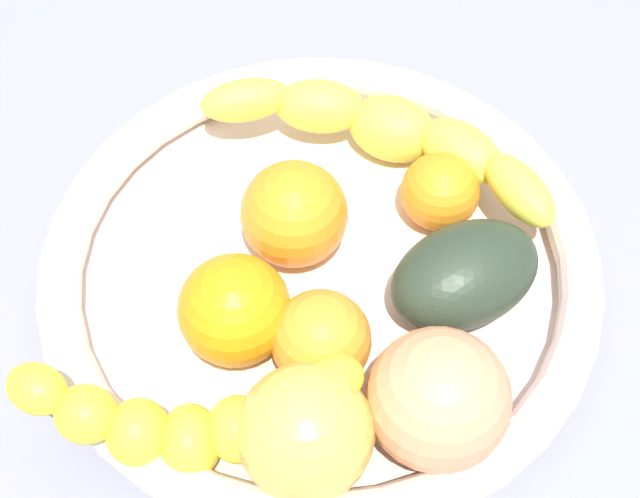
{
  "coord_description": "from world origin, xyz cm",
  "views": [
    {
      "loc": [
        30.46,
        -13.22,
        56.57
      ],
      "look_at": [
        0.0,
        0.0,
        8.13
      ],
      "focal_mm": 54.71,
      "sensor_mm": 36.0,
      "label": 1
    }
  ],
  "objects_px": {
    "peach_blush": "(438,400)",
    "orange_mid_right": "(321,340)",
    "banana_draped_left": "(188,420)",
    "apple_yellow": "(305,433)",
    "fruit_bowl": "(320,273)",
    "orange_mid_left": "(440,192)",
    "orange_front": "(294,214)",
    "avocado_dark": "(465,275)",
    "banana_draped_right": "(387,133)",
    "orange_rear": "(235,310)"
  },
  "relations": [
    {
      "from": "orange_mid_left",
      "to": "peach_blush",
      "type": "relative_size",
      "value": 0.64
    },
    {
      "from": "banana_draped_left",
      "to": "orange_mid_left",
      "type": "bearing_deg",
      "value": 114.23
    },
    {
      "from": "banana_draped_right",
      "to": "avocado_dark",
      "type": "height_order",
      "value": "avocado_dark"
    },
    {
      "from": "orange_mid_right",
      "to": "avocado_dark",
      "type": "height_order",
      "value": "orange_mid_right"
    },
    {
      "from": "apple_yellow",
      "to": "avocado_dark",
      "type": "bearing_deg",
      "value": 114.64
    },
    {
      "from": "orange_rear",
      "to": "peach_blush",
      "type": "distance_m",
      "value": 0.13
    },
    {
      "from": "orange_mid_left",
      "to": "avocado_dark",
      "type": "relative_size",
      "value": 0.53
    },
    {
      "from": "banana_draped_left",
      "to": "orange_mid_left",
      "type": "xyz_separation_m",
      "value": [
        -0.09,
        0.2,
        -0.01
      ]
    },
    {
      "from": "banana_draped_right",
      "to": "fruit_bowl",
      "type": "bearing_deg",
      "value": -48.79
    },
    {
      "from": "orange_rear",
      "to": "avocado_dark",
      "type": "height_order",
      "value": "orange_rear"
    },
    {
      "from": "banana_draped_left",
      "to": "peach_blush",
      "type": "xyz_separation_m",
      "value": [
        0.04,
        0.13,
        0.0
      ]
    },
    {
      "from": "banana_draped_left",
      "to": "orange_mid_left",
      "type": "distance_m",
      "value": 0.22
    },
    {
      "from": "banana_draped_right",
      "to": "apple_yellow",
      "type": "relative_size",
      "value": 2.56
    },
    {
      "from": "orange_mid_left",
      "to": "peach_blush",
      "type": "distance_m",
      "value": 0.15
    },
    {
      "from": "fruit_bowl",
      "to": "avocado_dark",
      "type": "xyz_separation_m",
      "value": [
        0.05,
        0.07,
        0.02
      ]
    },
    {
      "from": "orange_mid_right",
      "to": "peach_blush",
      "type": "height_order",
      "value": "peach_blush"
    },
    {
      "from": "avocado_dark",
      "to": "apple_yellow",
      "type": "xyz_separation_m",
      "value": [
        0.06,
        -0.13,
        0.01
      ]
    },
    {
      "from": "peach_blush",
      "to": "orange_rear",
      "type": "bearing_deg",
      "value": -141.34
    },
    {
      "from": "orange_front",
      "to": "apple_yellow",
      "type": "relative_size",
      "value": 0.9
    },
    {
      "from": "banana_draped_left",
      "to": "peach_blush",
      "type": "distance_m",
      "value": 0.13
    },
    {
      "from": "orange_rear",
      "to": "orange_mid_right",
      "type": "bearing_deg",
      "value": 47.47
    },
    {
      "from": "orange_mid_right",
      "to": "orange_rear",
      "type": "xyz_separation_m",
      "value": [
        -0.04,
        -0.04,
        0.0
      ]
    },
    {
      "from": "orange_rear",
      "to": "avocado_dark",
      "type": "relative_size",
      "value": 0.69
    },
    {
      "from": "orange_front",
      "to": "avocado_dark",
      "type": "relative_size",
      "value": 0.7
    },
    {
      "from": "fruit_bowl",
      "to": "peach_blush",
      "type": "height_order",
      "value": "peach_blush"
    },
    {
      "from": "banana_draped_left",
      "to": "orange_front",
      "type": "relative_size",
      "value": 2.76
    },
    {
      "from": "banana_draped_right",
      "to": "orange_rear",
      "type": "bearing_deg",
      "value": -57.5
    },
    {
      "from": "fruit_bowl",
      "to": "banana_draped_right",
      "type": "height_order",
      "value": "banana_draped_right"
    },
    {
      "from": "orange_mid_left",
      "to": "orange_mid_right",
      "type": "distance_m",
      "value": 0.13
    },
    {
      "from": "orange_front",
      "to": "peach_blush",
      "type": "bearing_deg",
      "value": 8.28
    },
    {
      "from": "orange_rear",
      "to": "peach_blush",
      "type": "relative_size",
      "value": 0.84
    },
    {
      "from": "banana_draped_right",
      "to": "orange_mid_left",
      "type": "height_order",
      "value": "banana_draped_right"
    },
    {
      "from": "peach_blush",
      "to": "banana_draped_left",
      "type": "bearing_deg",
      "value": -109.34
    },
    {
      "from": "orange_front",
      "to": "apple_yellow",
      "type": "height_order",
      "value": "apple_yellow"
    },
    {
      "from": "banana_draped_right",
      "to": "apple_yellow",
      "type": "xyz_separation_m",
      "value": [
        0.18,
        -0.13,
        0.01
      ]
    },
    {
      "from": "orange_front",
      "to": "orange_rear",
      "type": "height_order",
      "value": "same"
    },
    {
      "from": "fruit_bowl",
      "to": "banana_draped_left",
      "type": "height_order",
      "value": "banana_draped_left"
    },
    {
      "from": "fruit_bowl",
      "to": "apple_yellow",
      "type": "height_order",
      "value": "apple_yellow"
    },
    {
      "from": "orange_mid_left",
      "to": "avocado_dark",
      "type": "distance_m",
      "value": 0.07
    },
    {
      "from": "orange_mid_left",
      "to": "orange_rear",
      "type": "relative_size",
      "value": 0.76
    },
    {
      "from": "banana_draped_left",
      "to": "banana_draped_right",
      "type": "bearing_deg",
      "value": 127.57
    },
    {
      "from": "fruit_bowl",
      "to": "orange_rear",
      "type": "xyz_separation_m",
      "value": [
        0.02,
        -0.06,
        0.03
      ]
    },
    {
      "from": "peach_blush",
      "to": "orange_mid_right",
      "type": "bearing_deg",
      "value": -147.44
    },
    {
      "from": "banana_draped_left",
      "to": "apple_yellow",
      "type": "distance_m",
      "value": 0.06
    },
    {
      "from": "fruit_bowl",
      "to": "orange_mid_right",
      "type": "height_order",
      "value": "orange_mid_right"
    },
    {
      "from": "fruit_bowl",
      "to": "orange_mid_left",
      "type": "bearing_deg",
      "value": 98.37
    },
    {
      "from": "banana_draped_right",
      "to": "avocado_dark",
      "type": "xyz_separation_m",
      "value": [
        0.12,
        -0.01,
        -0.0
      ]
    },
    {
      "from": "orange_mid_left",
      "to": "peach_blush",
      "type": "bearing_deg",
      "value": -28.36
    },
    {
      "from": "orange_rear",
      "to": "peach_blush",
      "type": "xyz_separation_m",
      "value": [
        0.1,
        0.08,
        0.01
      ]
    },
    {
      "from": "orange_rear",
      "to": "apple_yellow",
      "type": "xyz_separation_m",
      "value": [
        0.09,
        0.01,
        0.0
      ]
    }
  ]
}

